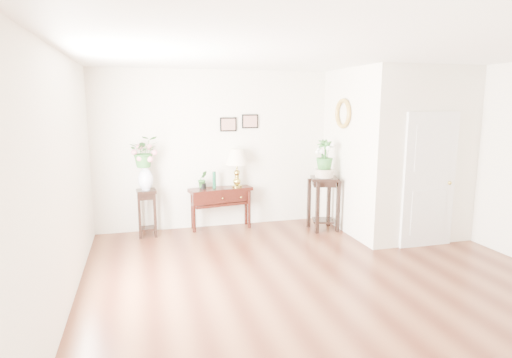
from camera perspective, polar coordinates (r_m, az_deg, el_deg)
name	(u,v)px	position (r m, az deg, el deg)	size (l,w,h in m)	color
floor	(322,279)	(5.71, 8.81, -13.02)	(6.00, 5.50, 0.02)	brown
ceiling	(329,54)	(5.28, 9.66, 16.17)	(6.00, 5.50, 0.02)	white
wall_back	(263,148)	(7.88, 0.94, 4.09)	(6.00, 0.02, 2.80)	white
wall_front	(511,240)	(3.09, 30.84, -7.01)	(6.00, 0.02, 2.80)	white
wall_left	(61,184)	(4.92, -24.56, -0.55)	(0.02, 5.50, 2.80)	white
partition	(394,151)	(7.87, 17.88, 3.59)	(1.80, 1.95, 2.80)	white
door	(429,180)	(7.11, 22.10, -0.18)	(0.90, 0.05, 2.10)	silver
art_print_left	(228,124)	(7.67, -3.71, 7.27)	(0.30, 0.02, 0.25)	black
art_print_right	(250,121)	(7.76, -0.79, 7.70)	(0.30, 0.02, 0.25)	black
wall_ornament	(343,114)	(7.47, 11.50, 8.55)	(0.51, 0.51, 0.07)	#AD8630
console_table	(221,208)	(7.70, -4.72, -3.89)	(1.11, 0.37, 0.74)	black
table_lamp	(237,168)	(7.61, -2.57, 1.51)	(0.40, 0.40, 0.70)	#B09E3E
green_vase	(214,179)	(7.57, -5.59, 0.04)	(0.06, 0.06, 0.30)	#0F462B
potted_plant	(203,180)	(7.54, -7.13, -0.16)	(0.17, 0.14, 0.31)	#2E6B2B
plant_stand_a	(147,213)	(7.45, -14.31, -4.41)	(0.31, 0.31, 0.80)	black
porcelain_vase	(145,176)	(7.32, -14.52, 0.33)	(0.25, 0.25, 0.43)	white
lily_arrangement	(144,150)	(7.26, -14.67, 3.73)	(0.47, 0.41, 0.52)	#2E6B2B
plant_stand_b	(323,203)	(7.66, 8.96, -3.25)	(0.45, 0.45, 0.95)	black
ceramic_bowl	(324,173)	(7.55, 9.08, 0.85)	(0.32, 0.32, 0.14)	#B7AB9E
narcissus	(325,155)	(7.51, 9.15, 3.16)	(0.30, 0.30, 0.54)	#2E6B2B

